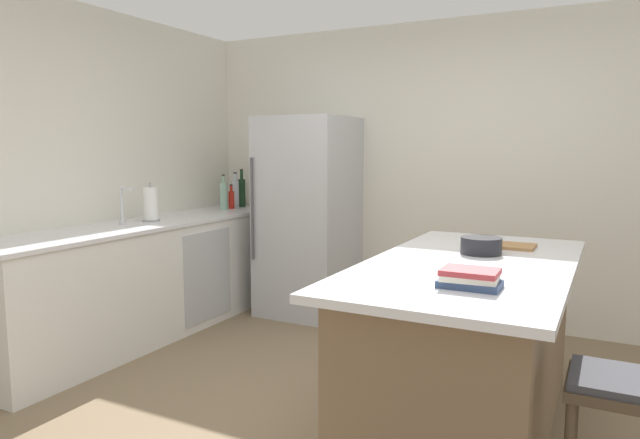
{
  "coord_description": "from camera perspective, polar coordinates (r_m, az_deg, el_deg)",
  "views": [
    {
      "loc": [
        1.22,
        -2.66,
        1.51
      ],
      "look_at": [
        -0.66,
        0.94,
        1.0
      ],
      "focal_mm": 31.74,
      "sensor_mm": 36.0,
      "label": 1
    }
  ],
  "objects": [
    {
      "name": "refrigerator",
      "position": [
        5.15,
        -1.2,
        0.31
      ],
      "size": [
        0.77,
        0.78,
        1.79
      ],
      "color": "#B7BABF",
      "rests_on": "ground_plane"
    },
    {
      "name": "bar_stool",
      "position": [
        2.51,
        27.73,
        -16.4
      ],
      "size": [
        0.36,
        0.36,
        0.67
      ],
      "color": "#473828",
      "rests_on": "ground_plane"
    },
    {
      "name": "soda_bottle",
      "position": [
        5.66,
        -8.54,
        2.63
      ],
      "size": [
        0.07,
        0.07,
        0.35
      ],
      "color": "silver",
      "rests_on": "counter_run_left"
    },
    {
      "name": "paper_towel_roll",
      "position": [
        4.77,
        -16.71,
        1.44
      ],
      "size": [
        0.14,
        0.14,
        0.31
      ],
      "color": "gray",
      "rests_on": "counter_run_left"
    },
    {
      "name": "wine_bottle",
      "position": [
        5.74,
        -7.89,
        2.77
      ],
      "size": [
        0.07,
        0.07,
        0.38
      ],
      "color": "#19381E",
      "rests_on": "counter_run_left"
    },
    {
      "name": "cutting_board",
      "position": [
        3.59,
        18.07,
        -2.49
      ],
      "size": [
        0.35,
        0.22,
        0.02
      ],
      "color": "#9E7042",
      "rests_on": "kitchen_island"
    },
    {
      "name": "kitchen_island",
      "position": [
        3.19,
        14.61,
        -12.21
      ],
      "size": [
        1.01,
        2.01,
        0.92
      ],
      "color": "#7A6047",
      "rests_on": "ground_plane"
    },
    {
      "name": "ground_plane",
      "position": [
        3.3,
        2.76,
        -20.14
      ],
      "size": [
        7.2,
        7.2,
        0.0
      ],
      "primitive_type": "plane",
      "color": "#7A664C"
    },
    {
      "name": "sink_faucet",
      "position": [
        4.61,
        -19.25,
        1.45
      ],
      "size": [
        0.15,
        0.05,
        0.3
      ],
      "color": "silver",
      "rests_on": "counter_run_left"
    },
    {
      "name": "wall_rear",
      "position": [
        5.07,
        13.6,
        4.59
      ],
      "size": [
        6.0,
        0.1,
        2.6
      ],
      "primitive_type": "cube",
      "color": "silver",
      "rests_on": "ground_plane"
    },
    {
      "name": "hot_sauce_bottle",
      "position": [
        5.57,
        -8.93,
        2.06
      ],
      "size": [
        0.05,
        0.05,
        0.24
      ],
      "color": "red",
      "rests_on": "counter_run_left"
    },
    {
      "name": "counter_run_left",
      "position": [
        4.81,
        -16.84,
        -5.7
      ],
      "size": [
        0.66,
        2.87,
        0.93
      ],
      "color": "silver",
      "rests_on": "ground_plane"
    },
    {
      "name": "gin_bottle",
      "position": [
        5.51,
        -9.69,
        2.4
      ],
      "size": [
        0.08,
        0.08,
        0.34
      ],
      "color": "#8CB79E",
      "rests_on": "counter_run_left"
    },
    {
      "name": "wall_left",
      "position": [
        4.54,
        -26.56,
        3.75
      ],
      "size": [
        0.1,
        6.0,
        2.6
      ],
      "primitive_type": "cube",
      "color": "silver",
      "rests_on": "ground_plane"
    },
    {
      "name": "mixing_bowl",
      "position": [
        3.31,
        15.94,
        -2.54
      ],
      "size": [
        0.23,
        0.23,
        0.09
      ],
      "color": "black",
      "rests_on": "kitchen_island"
    },
    {
      "name": "cookbook_stack",
      "position": [
        2.51,
        14.88,
        -5.75
      ],
      "size": [
        0.26,
        0.19,
        0.08
      ],
      "color": "#334770",
      "rests_on": "kitchen_island"
    }
  ]
}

